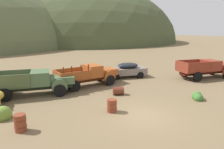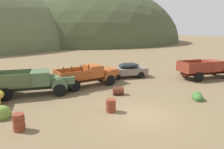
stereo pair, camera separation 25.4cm
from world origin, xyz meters
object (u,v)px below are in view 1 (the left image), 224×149
truck_rust_red (209,68)px  truck_weathered_green (39,82)px  oil_drum_foreground (20,123)px  oil_drum_by_truck (112,106)px  car_primer_gray (125,70)px  oil_drum_tipped (118,91)px  truck_oxide_orange (92,75)px

truck_rust_red → truck_weathered_green: bearing=-179.7°
oil_drum_foreground → oil_drum_by_truck: size_ratio=1.10×
truck_weathered_green → oil_drum_by_truck: bearing=-49.1°
car_primer_gray → oil_drum_tipped: bearing=65.6°
oil_drum_tipped → oil_drum_by_truck: bearing=-133.8°
truck_oxide_orange → truck_rust_red: truck_oxide_orange is taller
car_primer_gray → oil_drum_tipped: size_ratio=4.66×
truck_rust_red → oil_drum_tipped: truck_rust_red is taller
truck_weathered_green → truck_oxide_orange: size_ratio=1.13×
truck_rust_red → oil_drum_tipped: bearing=-168.5°
oil_drum_by_truck → truck_weathered_green: bearing=113.1°
oil_drum_tipped → oil_drum_foreground: 7.86m
oil_drum_foreground → car_primer_gray: bearing=28.0°
car_primer_gray → oil_drum_by_truck: size_ratio=5.92×
truck_weathered_green → oil_drum_tipped: size_ratio=6.28×
car_primer_gray → oil_drum_by_truck: car_primer_gray is taller
oil_drum_foreground → oil_drum_by_truck: 5.28m
truck_oxide_orange → oil_drum_foreground: (-7.35, -5.55, -0.54)m
oil_drum_by_truck → oil_drum_foreground: bearing=172.7°
truck_weathered_green → car_primer_gray: bearing=21.9°
oil_drum_tipped → oil_drum_by_truck: size_ratio=1.27×
truck_weathered_green → truck_rust_red: bearing=2.0°
truck_rust_red → oil_drum_by_truck: truck_rust_red is taller
oil_drum_foreground → oil_drum_by_truck: (5.24, -0.67, -0.04)m
car_primer_gray → oil_drum_by_truck: 9.59m
oil_drum_tipped → oil_drum_by_truck: (-2.41, -2.51, 0.10)m
truck_weathered_green → oil_drum_tipped: truck_weathered_green is taller
oil_drum_tipped → oil_drum_by_truck: 3.48m
truck_oxide_orange → oil_drum_foreground: 9.23m
truck_weathered_green → truck_oxide_orange: bearing=17.1°
truck_weathered_green → car_primer_gray: (9.28, 0.68, -0.20)m
oil_drum_tipped → truck_oxide_orange: bearing=94.5°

